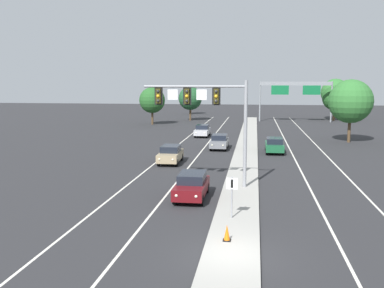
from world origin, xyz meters
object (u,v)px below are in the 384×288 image
Objects in this scene: tree_far_left_c at (190,98)px; tree_far_right_a at (334,98)px; overhead_signal_mast at (209,108)px; tree_far_right_c at (335,93)px; tree_far_left_b at (191,98)px; car_receding_green at (274,145)px; traffic_cone_median_nose at (227,233)px; tree_far_right_b at (351,101)px; car_oncoming_tan at (171,154)px; car_oncoming_silver at (202,130)px; median_sign_post at (232,191)px; tree_far_left_a at (152,100)px; car_oncoming_grey at (219,141)px; car_oncoming_darkred at (192,185)px; highway_sign_gantry at (296,89)px.

tree_far_right_a is (27.37, 3.41, 0.06)m from tree_far_left_c.
tree_far_right_c is at bearing 72.77° from overhead_signal_mast.
tree_far_right_a reaches higher than tree_far_left_b.
traffic_cone_median_nose is (-3.17, -26.37, -0.31)m from car_receding_green.
tree_far_left_c is at bearing 130.31° from tree_far_right_b.
tree_far_left_c reaches higher than car_oncoming_tan.
car_oncoming_tan is 0.56× the size of tree_far_right_c.
tree_far_left_c is at bearing 102.29° from car_oncoming_silver.
tree_far_right_c is at bearing 76.05° from median_sign_post.
overhead_signal_mast reaches higher than tree_far_left_a.
car_oncoming_grey is at bearing -153.42° from tree_far_right_b.
tree_far_right_c is at bearing 65.34° from car_oncoming_grey.
car_oncoming_darkred is at bearing -84.21° from car_oncoming_silver.
car_oncoming_tan is at bearing -114.95° from tree_far_right_a.
overhead_signal_mast is 0.54× the size of highway_sign_gantry.
tree_far_right_a is (16.06, 67.33, 3.82)m from traffic_cone_median_nose.
car_receding_green is at bearing -17.65° from car_oncoming_grey.
tree_far_left_c is (-11.32, 63.92, 3.76)m from traffic_cone_median_nose.
median_sign_post is at bearing -79.90° from tree_far_left_b.
car_oncoming_silver is at bearing 99.42° from median_sign_post.
tree_far_right_b is (18.87, 16.70, 4.17)m from car_oncoming_tan.
tree_far_left_a is at bearing 106.07° from car_oncoming_tan.
overhead_signal_mast is 1.11× the size of tree_far_left_a.
tree_far_left_b reaches higher than traffic_cone_median_nose.
tree_far_right_c is (28.04, 6.61, 0.99)m from tree_far_left_c.
tree_far_right_c reaches higher than overhead_signal_mast.
car_oncoming_tan is at bearing -142.84° from car_receding_green.
car_oncoming_darkred is 57.19m from tree_far_left_c.
car_oncoming_darkred is 57.69m from highway_sign_gantry.
traffic_cone_median_nose is 82.28m from tree_far_left_b.
tree_far_right_a is at bearing 24.71° from highway_sign_gantry.
tree_far_left_a is at bearing -96.16° from tree_far_left_b.
tree_far_right_b is at bearing -96.92° from tree_far_right_c.
car_oncoming_darkred is (-2.73, 4.15, -0.77)m from median_sign_post.
car_receding_green is 43.08m from tree_far_right_a.
tree_far_right_a is at bearing 72.47° from overhead_signal_mast.
median_sign_post is 34.98m from tree_far_right_b.
tree_far_left_a is at bearing 107.94° from median_sign_post.
tree_far_left_a is (-14.70, 44.50, -1.26)m from overhead_signal_mast.
car_receding_green is (5.87, 18.88, 0.00)m from car_oncoming_darkred.
tree_far_right_c is 36.89m from tree_far_left_a.
tree_far_left_a is at bearing 106.41° from car_oncoming_darkred.
tree_far_left_b is at bearing 98.29° from tree_far_left_c.
tree_far_right_a is at bearing 65.05° from car_oncoming_tan.
car_oncoming_grey is (0.00, 20.74, 0.00)m from car_oncoming_darkred.
highway_sign_gantry is at bearing 82.44° from traffic_cone_median_nose.
tree_far_left_c reaches higher than car_receding_green.
highway_sign_gantry reaches higher than median_sign_post.
tree_far_right_b is (14.45, 25.50, -0.50)m from overhead_signal_mast.
tree_far_left_a is (-13.95, 26.61, 3.41)m from car_oncoming_grey.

